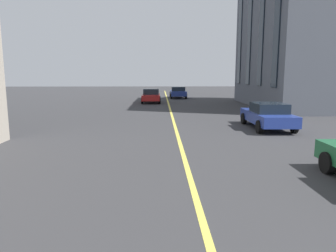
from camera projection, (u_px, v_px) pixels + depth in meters
lane_centre_line at (177, 133)px, 15.46m from camera, size 80.00×0.16×0.01m
car_blue_far at (178, 92)px, 38.31m from camera, size 4.40×1.95×1.37m
car_red_near at (151, 96)px, 31.97m from camera, size 3.90×1.89×1.40m
car_blue_oncoming at (268, 115)px, 16.78m from camera, size 4.40×1.95×1.37m
building_right_near at (306, 28)px, 27.45m from camera, size 13.98×8.97×13.71m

